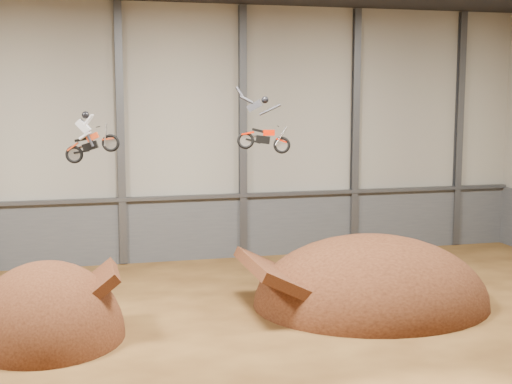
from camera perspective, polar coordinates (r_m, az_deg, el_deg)
floor at (r=25.96m, az=-0.64°, el=-12.75°), size 40.00×40.00×0.00m
back_wall at (r=39.11m, az=-5.91°, el=4.63°), size 40.00×0.10×14.00m
lower_band_back at (r=39.64m, az=-5.79°, el=-2.97°), size 39.80×0.18×3.50m
steel_rail at (r=39.20m, az=-5.79°, el=-0.43°), size 39.80×0.35×0.20m
steel_column_2 at (r=38.56m, az=-10.79°, el=4.49°), size 0.40×0.36×13.90m
steel_column_3 at (r=39.54m, az=-1.07°, el=4.71°), size 0.40×0.36×13.90m
steel_column_4 at (r=41.59m, az=7.93°, el=4.78°), size 0.40×0.36×13.90m
steel_column_5 at (r=44.55m, az=15.92°, el=4.75°), size 0.40×0.36×13.90m
takeoff_ramp at (r=28.58m, az=-16.34°, el=-11.13°), size 5.81×6.70×5.81m
landing_ramp at (r=32.14m, az=9.17°, el=-8.79°), size 10.44×9.23×6.02m
fmx_rider_a at (r=29.11m, az=-12.79°, el=4.71°), size 2.83×1.41×2.57m
fmx_rider_b at (r=29.60m, az=0.54°, el=5.73°), size 3.34×1.58×2.87m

